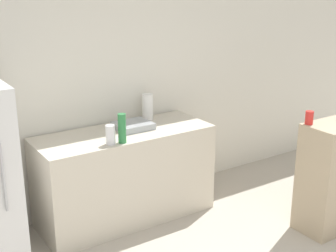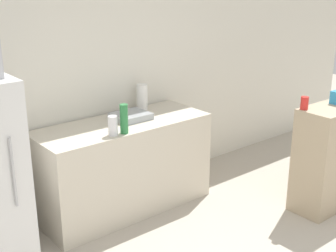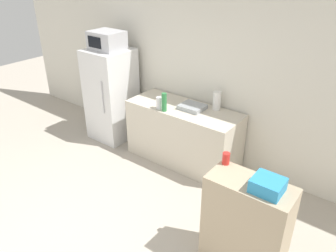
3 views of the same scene
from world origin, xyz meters
name	(u,v)px [view 2 (image 2 of 3)]	position (x,y,z in m)	size (l,w,h in m)	color
wall_back	(106,70)	(0.00, 2.80, 1.30)	(8.00, 0.06, 2.60)	silver
counter	(124,166)	(-0.09, 2.42, 0.44)	(1.67, 0.66, 0.88)	beige
sink_basin	(131,116)	(0.04, 2.45, 0.91)	(0.33, 0.29, 0.06)	#9EA3A8
bottle_tall	(124,119)	(-0.24, 2.16, 1.01)	(0.07, 0.07, 0.26)	#2D7F42
bottle_short	(113,126)	(-0.34, 2.18, 0.96)	(0.08, 0.08, 0.17)	silver
shelf_cabinet	(330,157)	(1.49, 1.19, 0.51)	(0.77, 0.37, 1.02)	tan
jar	(304,103)	(1.16, 1.32, 1.08)	(0.07, 0.07, 0.12)	red
paper_towel_roll	(142,97)	(0.31, 2.65, 1.01)	(0.11, 0.11, 0.26)	white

